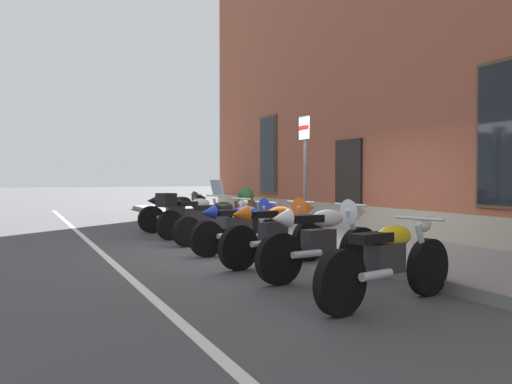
{
  "coord_description": "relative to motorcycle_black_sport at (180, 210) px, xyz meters",
  "views": [
    {
      "loc": [
        9.04,
        -4.61,
        1.37
      ],
      "look_at": [
        -1.4,
        -0.02,
        1.06
      ],
      "focal_mm": 38.42,
      "sensor_mm": 36.0,
      "label": 1
    }
  ],
  "objects": [
    {
      "name": "motorcycle_blue_sport",
      "position": [
        4.33,
        -0.02,
        -0.01
      ],
      "size": [
        0.72,
        2.05,
        0.99
      ],
      "color": "black",
      "rests_on": "ground_plane"
    },
    {
      "name": "motorcycle_orange_sport",
      "position": [
        5.74,
        -0.03,
        0.02
      ],
      "size": [
        0.79,
        2.07,
        1.05
      ],
      "color": "black",
      "rests_on": "ground_plane"
    },
    {
      "name": "motorcycle_black_sport",
      "position": [
        0.0,
        0.0,
        0.0
      ],
      "size": [
        0.62,
        2.03,
        1.02
      ],
      "color": "black",
      "rests_on": "ground_plane"
    },
    {
      "name": "lane_stripe",
      "position": [
        4.34,
        -2.38,
        -0.55
      ],
      "size": [
        29.38,
        0.12,
        0.01
      ],
      "primitive_type": "cube",
      "color": "silver",
      "rests_on": "ground_plane"
    },
    {
      "name": "parking_sign",
      "position": [
        4.33,
        1.19,
        1.15
      ],
      "size": [
        0.36,
        0.07,
        2.4
      ],
      "color": "#4C4C51",
      "rests_on": "sidewalk"
    },
    {
      "name": "motorcycle_white_sport",
      "position": [
        7.05,
        0.02,
        0.02
      ],
      "size": [
        0.65,
        2.06,
        1.07
      ],
      "color": "black",
      "rests_on": "ground_plane"
    },
    {
      "name": "ground_plane",
      "position": [
        4.34,
        0.82,
        -0.55
      ],
      "size": [
        140.0,
        140.0,
        0.0
      ],
      "primitive_type": "plane",
      "color": "#424244"
    },
    {
      "name": "sidewalk",
      "position": [
        4.34,
        2.27,
        -0.48
      ],
      "size": [
        29.38,
        2.91,
        0.15
      ],
      "primitive_type": "cube",
      "color": "slate",
      "rests_on": "ground_plane"
    },
    {
      "name": "barrel_planter",
      "position": [
        1.05,
        1.36,
        0.02
      ],
      "size": [
        0.58,
        0.58,
        0.97
      ],
      "color": "brown",
      "rests_on": "sidewalk"
    },
    {
      "name": "motorcycle_black_naked",
      "position": [
        2.82,
        0.04,
        -0.08
      ],
      "size": [
        0.81,
        2.08,
        0.94
      ],
      "color": "black",
      "rests_on": "ground_plane"
    },
    {
      "name": "motorcycle_yellow_naked",
      "position": [
        8.61,
        -0.13,
        -0.08
      ],
      "size": [
        0.8,
        2.11,
        0.92
      ],
      "color": "black",
      "rests_on": "ground_plane"
    },
    {
      "name": "motorcycle_silver_touring",
      "position": [
        1.55,
        -0.15,
        -0.01
      ],
      "size": [
        1.02,
        2.02,
        1.32
      ],
      "color": "black",
      "rests_on": "ground_plane"
    }
  ]
}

